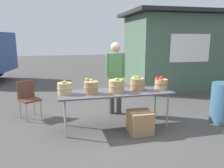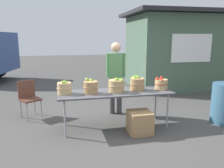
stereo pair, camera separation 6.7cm
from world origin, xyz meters
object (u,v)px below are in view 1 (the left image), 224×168
(apple_basket_red_0, at_px, (161,84))
(apple_basket_green_1, at_px, (91,87))
(market_table, at_px, (115,94))
(apple_basket_green_2, at_px, (117,85))
(vendor_adult, at_px, (115,73))
(produce_crate, at_px, (140,122))
(apple_basket_green_3, at_px, (137,84))
(apple_basket_green_0, at_px, (65,88))
(folding_chair, at_px, (28,96))

(apple_basket_red_0, bearing_deg, apple_basket_green_1, -178.77)
(market_table, relative_size, apple_basket_red_0, 8.04)
(apple_basket_green_1, height_order, apple_basket_green_2, apple_basket_green_2)
(market_table, xyz_separation_m, vendor_adult, (0.21, 0.80, 0.31))
(produce_crate, bearing_deg, apple_basket_green_2, 133.63)
(market_table, bearing_deg, apple_basket_green_3, 4.91)
(apple_basket_green_0, distance_m, apple_basket_green_2, 1.03)
(apple_basket_red_0, bearing_deg, market_table, -179.78)
(produce_crate, bearing_deg, apple_basket_red_0, 34.79)
(market_table, bearing_deg, apple_basket_red_0, 0.22)
(apple_basket_green_2, height_order, vendor_adult, vendor_adult)
(market_table, xyz_separation_m, apple_basket_green_1, (-0.50, -0.03, 0.17))
(apple_basket_green_0, height_order, folding_chair, apple_basket_green_0)
(vendor_adult, xyz_separation_m, folding_chair, (-2.02, 0.20, -0.51))
(apple_basket_green_1, height_order, produce_crate, apple_basket_green_1)
(apple_basket_green_0, distance_m, vendor_adult, 1.44)
(apple_basket_green_2, relative_size, apple_basket_red_0, 1.16)
(market_table, relative_size, apple_basket_green_3, 7.29)
(apple_basket_green_2, relative_size, folding_chair, 0.39)
(apple_basket_green_1, distance_m, produce_crate, 1.18)
(apple_basket_green_0, height_order, apple_basket_green_2, apple_basket_green_2)
(folding_chair, bearing_deg, market_table, -59.87)
(apple_basket_green_2, bearing_deg, apple_basket_green_1, 179.59)
(folding_chair, distance_m, produce_crate, 2.64)
(vendor_adult, distance_m, folding_chair, 2.09)
(apple_basket_green_0, bearing_deg, apple_basket_green_2, -3.85)
(apple_basket_red_0, relative_size, produce_crate, 0.66)
(apple_basket_green_2, distance_m, apple_basket_green_3, 0.47)
(apple_basket_green_1, bearing_deg, produce_crate, -23.78)
(apple_basket_green_3, bearing_deg, apple_basket_green_0, -179.83)
(vendor_adult, bearing_deg, market_table, 90.38)
(apple_basket_red_0, xyz_separation_m, produce_crate, (-0.61, -0.43, -0.65))
(apple_basket_green_3, bearing_deg, folding_chair, 157.37)
(market_table, relative_size, apple_basket_green_2, 6.92)
(apple_basket_green_0, bearing_deg, market_table, -2.08)
(vendor_adult, height_order, produce_crate, vendor_adult)
(market_table, distance_m, folding_chair, 2.08)
(apple_basket_red_0, bearing_deg, apple_basket_green_2, -177.90)
(produce_crate, bearing_deg, apple_basket_green_0, 161.84)
(apple_basket_green_3, height_order, folding_chair, apple_basket_green_3)
(apple_basket_green_2, height_order, apple_basket_red_0, apple_basket_green_2)
(vendor_adult, bearing_deg, apple_basket_green_0, 46.93)
(market_table, height_order, apple_basket_green_1, apple_basket_green_1)
(market_table, bearing_deg, apple_basket_green_2, -62.18)
(apple_basket_green_0, distance_m, apple_basket_red_0, 2.01)
(apple_basket_green_1, xyz_separation_m, produce_crate, (0.89, -0.39, -0.66))
(apple_basket_red_0, distance_m, folding_chair, 3.01)
(apple_basket_green_0, bearing_deg, apple_basket_green_1, -7.36)
(apple_basket_green_0, relative_size, produce_crate, 0.67)
(market_table, distance_m, apple_basket_green_1, 0.53)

